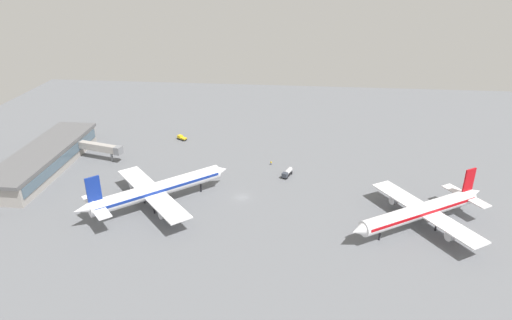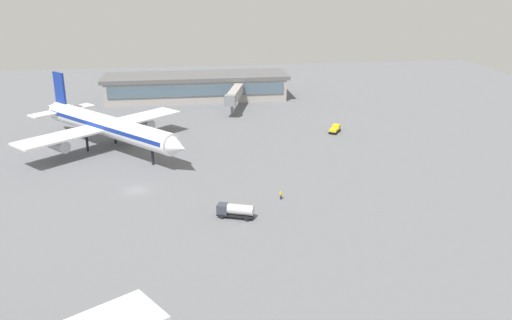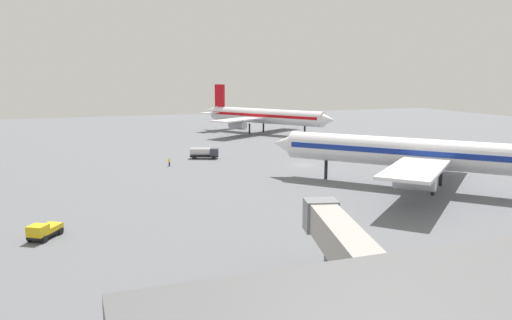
{
  "view_description": "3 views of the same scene",
  "coord_description": "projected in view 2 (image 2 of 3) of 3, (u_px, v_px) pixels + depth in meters",
  "views": [
    {
      "loc": [
        134.25,
        18.31,
        76.27
      ],
      "look_at": [
        -26.08,
        2.39,
        2.21
      ],
      "focal_mm": 31.88,
      "sensor_mm": 36.0,
      "label": 1
    },
    {
      "loc": [
        -9.18,
        99.02,
        40.15
      ],
      "look_at": [
        -24.23,
        -6.02,
        2.96
      ],
      "focal_mm": 37.89,
      "sensor_mm": 36.0,
      "label": 2
    },
    {
      "loc": [
        -45.48,
        -93.51,
        18.61
      ],
      "look_at": [
        -12.16,
        -3.84,
        2.33
      ],
      "focal_mm": 35.08,
      "sensor_mm": 36.0,
      "label": 3
    }
  ],
  "objects": [
    {
      "name": "ground",
      "position": [
        137.0,
        190.0,
        104.56
      ],
      "size": [
        288.0,
        288.0,
        0.0
      ],
      "primitive_type": "plane",
      "color": "slate"
    },
    {
      "name": "ground_crew_worker",
      "position": [
        281.0,
        195.0,
        100.19
      ],
      "size": [
        0.39,
        0.58,
        1.67
      ],
      "rotation": [
        0.0,
        0.0,
        0.03
      ],
      "color": "#1E2338",
      "rests_on": "ground"
    },
    {
      "name": "jet_bridge",
      "position": [
        234.0,
        95.0,
        161.83
      ],
      "size": [
        7.69,
        19.44,
        6.74
      ],
      "rotation": [
        0.0,
        0.0,
        1.31
      ],
      "color": "#9E9993",
      "rests_on": "ground"
    },
    {
      "name": "terminal_building",
      "position": [
        196.0,
        87.0,
        177.92
      ],
      "size": [
        60.1,
        16.57,
        8.22
      ],
      "color": "#9E9993",
      "rests_on": "ground"
    },
    {
      "name": "airplane_at_gate",
      "position": [
        107.0,
        126.0,
        126.53
      ],
      "size": [
        40.02,
        43.47,
        16.21
      ],
      "rotation": [
        0.0,
        0.0,
        2.29
      ],
      "color": "white",
      "rests_on": "ground"
    },
    {
      "name": "fuel_truck",
      "position": [
        236.0,
        210.0,
        92.55
      ],
      "size": [
        6.56,
        4.01,
        2.5
      ],
      "rotation": [
        0.0,
        0.0,
        5.92
      ],
      "color": "black",
      "rests_on": "ground"
    },
    {
      "name": "pushback_tractor",
      "position": [
        335.0,
        129.0,
        141.82
      ],
      "size": [
        3.96,
        4.73,
        1.9
      ],
      "rotation": [
        0.0,
        0.0,
        4.15
      ],
      "color": "black",
      "rests_on": "ground"
    }
  ]
}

